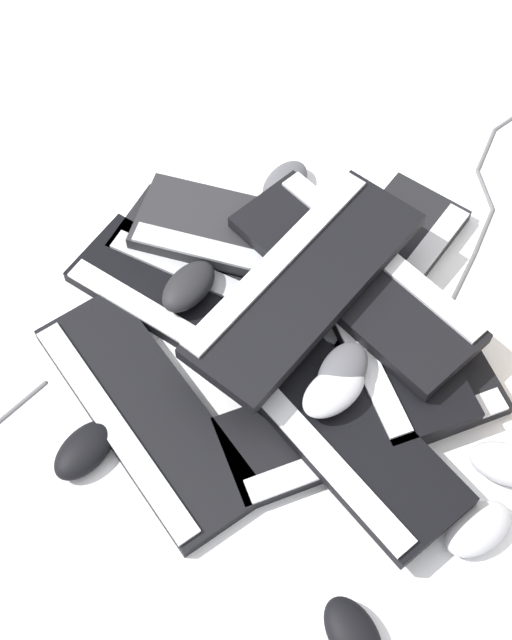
# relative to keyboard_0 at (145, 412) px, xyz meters

# --- Properties ---
(ground_plane) EXTENTS (3.20, 3.20, 0.00)m
(ground_plane) POSITION_rel_keyboard_0_xyz_m (-0.26, 0.09, -0.01)
(ground_plane) COLOR white
(keyboard_0) EXTENTS (0.29, 0.46, 0.03)m
(keyboard_0) POSITION_rel_keyboard_0_xyz_m (0.00, 0.00, 0.00)
(keyboard_0) COLOR black
(keyboard_0) RESTS_ON ground
(keyboard_1) EXTENTS (0.45, 0.37, 0.03)m
(keyboard_1) POSITION_rel_keyboard_0_xyz_m (-0.19, 0.28, 0.00)
(keyboard_1) COLOR black
(keyboard_1) RESTS_ON ground
(keyboard_2) EXTENTS (0.44, 0.16, 0.03)m
(keyboard_2) POSITION_rel_keyboard_0_xyz_m (-0.40, 0.15, 0.00)
(keyboard_2) COLOR black
(keyboard_2) RESTS_ON ground
(keyboard_3) EXTENTS (0.21, 0.46, 0.03)m
(keyboard_3) POSITION_rel_keyboard_0_xyz_m (-0.30, -0.04, 0.00)
(keyboard_3) COLOR black
(keyboard_3) RESTS_ON ground
(keyboard_4) EXTENTS (0.16, 0.44, 0.03)m
(keyboard_4) POSITION_rel_keyboard_0_xyz_m (-0.19, -0.05, 0.00)
(keyboard_4) COLOR black
(keyboard_4) RESTS_ON ground
(keyboard_5) EXTENTS (0.26, 0.46, 0.03)m
(keyboard_5) POSITION_rel_keyboard_0_xyz_m (-0.14, 0.25, 0.03)
(keyboard_5) COLOR black
(keyboard_5) RESTS_ON keyboard_1
(keyboard_6) EXTENTS (0.37, 0.45, 0.03)m
(keyboard_6) POSITION_rel_keyboard_0_xyz_m (-0.34, 0.21, 0.03)
(keyboard_6) COLOR black
(keyboard_6) RESTS_ON keyboard_2
(keyboard_7) EXTENTS (0.24, 0.46, 0.03)m
(keyboard_7) POSITION_rel_keyboard_0_xyz_m (-0.36, 0.15, 0.06)
(keyboard_7) COLOR black
(keyboard_7) RESTS_ON keyboard_6
(keyboard_8) EXTENTS (0.45, 0.18, 0.03)m
(keyboard_8) POSITION_rel_keyboard_0_xyz_m (-0.29, 0.10, 0.09)
(keyboard_8) COLOR black
(keyboard_8) RESTS_ON keyboard_7
(keyboard_9) EXTENTS (0.28, 0.46, 0.03)m
(keyboard_9) POSITION_rel_keyboard_0_xyz_m (-0.35, -0.02, 0.03)
(keyboard_9) COLOR #232326
(keyboard_9) RESTS_ON keyboard_3
(mouse_0) EXTENTS (0.11, 0.07, 0.04)m
(mouse_0) POSITION_rel_keyboard_0_xyz_m (0.10, -0.03, 0.01)
(mouse_0) COLOR black
(mouse_0) RESTS_ON ground
(mouse_1) EXTENTS (0.11, 0.07, 0.04)m
(mouse_1) POSITION_rel_keyboard_0_xyz_m (-0.20, -0.07, 0.04)
(mouse_1) COLOR black
(mouse_1) RESTS_ON keyboard_4
(mouse_2) EXTENTS (0.11, 0.13, 0.04)m
(mouse_2) POSITION_rel_keyboard_0_xyz_m (0.10, 0.44, 0.01)
(mouse_2) COLOR black
(mouse_2) RESTS_ON ground
(mouse_3) EXTENTS (0.10, 0.12, 0.04)m
(mouse_3) POSITION_rel_keyboard_0_xyz_m (-0.24, 0.49, 0.01)
(mouse_3) COLOR #B7B7BC
(mouse_3) RESTS_ON ground
(mouse_4) EXTENTS (0.12, 0.09, 0.04)m
(mouse_4) POSITION_rel_keyboard_0_xyz_m (-0.17, 0.23, 0.07)
(mouse_4) COLOR #B7B7BC
(mouse_4) RESTS_ON keyboard_5
(mouse_5) EXTENTS (0.11, 0.07, 0.04)m
(mouse_5) POSITION_rel_keyboard_0_xyz_m (-0.49, -0.07, 0.01)
(mouse_5) COLOR #4C4C51
(mouse_5) RESTS_ON ground
(mouse_6) EXTENTS (0.13, 0.10, 0.04)m
(mouse_6) POSITION_rel_keyboard_0_xyz_m (-0.13, 0.50, 0.01)
(mouse_6) COLOR #B7B7BC
(mouse_6) RESTS_ON ground
(mouse_7) EXTENTS (0.12, 0.08, 0.04)m
(mouse_7) POSITION_rel_keyboard_0_xyz_m (-0.20, 0.22, 0.07)
(mouse_7) COLOR #4C4C51
(mouse_7) RESTS_ON keyboard_5
(cable_0) EXTENTS (0.59, 0.14, 0.01)m
(cable_0) POSITION_rel_keyboard_0_xyz_m (-0.75, 0.21, -0.01)
(cable_0) COLOR #59595B
(cable_0) RESTS_ON ground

